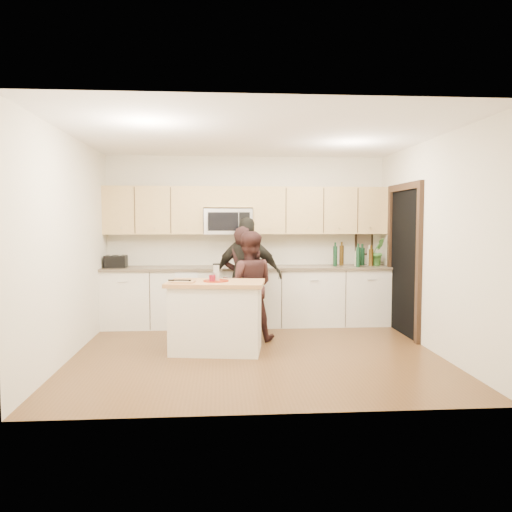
{
  "coord_description": "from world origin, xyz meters",
  "views": [
    {
      "loc": [
        -0.44,
        -6.15,
        1.66
      ],
      "look_at": [
        0.03,
        0.35,
        1.2
      ],
      "focal_mm": 35.0,
      "sensor_mm": 36.0,
      "label": 1
    }
  ],
  "objects": [
    {
      "name": "red_plate",
      "position": [
        -0.49,
        0.09,
        0.91
      ],
      "size": [
        0.32,
        0.32,
        0.02
      ],
      "primitive_type": "cylinder",
      "color": "maroon",
      "rests_on": "island"
    },
    {
      "name": "upper_cabinetry",
      "position": [
        0.03,
        1.83,
        1.84
      ],
      "size": [
        4.5,
        0.33,
        0.75
      ],
      "color": "tan",
      "rests_on": "ground"
    },
    {
      "name": "framed_picture",
      "position": [
        1.95,
        1.98,
        1.28
      ],
      "size": [
        0.3,
        0.03,
        0.38
      ],
      "color": "black",
      "rests_on": "ground"
    },
    {
      "name": "island",
      "position": [
        -0.49,
        0.1,
        0.45
      ],
      "size": [
        1.29,
        0.86,
        0.9
      ],
      "rotation": [
        0.0,
        0.0,
        -0.14
      ],
      "color": "silver",
      "rests_on": "ground"
    },
    {
      "name": "woman_right",
      "position": [
        -0.03,
        1.13,
        0.86
      ],
      "size": [
        1.07,
        0.64,
        1.71
      ],
      "primitive_type": "imported",
      "rotation": [
        0.0,
        0.0,
        2.9
      ],
      "color": "black",
      "rests_on": "ground"
    },
    {
      "name": "floor",
      "position": [
        0.0,
        0.0,
        0.0
      ],
      "size": [
        4.5,
        4.5,
        0.0
      ],
      "primitive_type": "plane",
      "color": "brown",
      "rests_on": "ground"
    },
    {
      "name": "knife",
      "position": [
        -0.91,
        -0.04,
        0.92
      ],
      "size": [
        0.18,
        0.05,
        0.01
      ],
      "primitive_type": "cube",
      "rotation": [
        0.0,
        0.0,
        -0.14
      ],
      "color": "silver",
      "rests_on": "cutting_board"
    },
    {
      "name": "doorway",
      "position": [
        2.23,
        0.9,
        1.16
      ],
      "size": [
        0.06,
        1.25,
        2.2
      ],
      "color": "black",
      "rests_on": "ground"
    },
    {
      "name": "woman_center",
      "position": [
        -0.05,
        0.71,
        0.76
      ],
      "size": [
        0.78,
        0.63,
        1.52
      ],
      "primitive_type": "imported",
      "rotation": [
        0.0,
        0.0,
        3.06
      ],
      "color": "black",
      "rests_on": "ground"
    },
    {
      "name": "back_cabinetry",
      "position": [
        0.0,
        1.69,
        0.47
      ],
      "size": [
        4.5,
        0.66,
        0.94
      ],
      "color": "silver",
      "rests_on": "ground"
    },
    {
      "name": "orchid",
      "position": [
        2.1,
        1.72,
        1.16
      ],
      "size": [
        0.29,
        0.26,
        0.45
      ],
      "primitive_type": "imported",
      "rotation": [
        0.0,
        0.0,
        0.29
      ],
      "color": "#3C7930",
      "rests_on": "back_cabinetry"
    },
    {
      "name": "room_shell",
      "position": [
        0.0,
        0.0,
        1.73
      ],
      "size": [
        4.52,
        4.02,
        2.71
      ],
      "color": "beige",
      "rests_on": "ground"
    },
    {
      "name": "tongs",
      "position": [
        -0.94,
        0.01,
        0.93
      ],
      "size": [
        0.29,
        0.07,
        0.02
      ],
      "primitive_type": "cube",
      "rotation": [
        0.0,
        0.0,
        -0.14
      ],
      "color": "black",
      "rests_on": "cutting_board"
    },
    {
      "name": "dish_towel",
      "position": [
        -0.95,
        1.5,
        0.8
      ],
      "size": [
        0.34,
        0.6,
        0.48
      ],
      "color": "white",
      "rests_on": "ground"
    },
    {
      "name": "bottle_cluster",
      "position": [
        1.75,
        1.7,
        1.11
      ],
      "size": [
        0.67,
        0.35,
        0.38
      ],
      "color": "black",
      "rests_on": "back_cabinetry"
    },
    {
      "name": "woman_left",
      "position": [
        -0.11,
        1.13,
        0.79
      ],
      "size": [
        0.67,
        0.54,
        1.59
      ],
      "primitive_type": "imported",
      "rotation": [
        0.0,
        0.0,
        2.82
      ],
      "color": "black",
      "rests_on": "ground"
    },
    {
      "name": "toaster",
      "position": [
        -2.05,
        1.67,
        1.03
      ],
      "size": [
        0.32,
        0.24,
        0.19
      ],
      "color": "black",
      "rests_on": "back_cabinetry"
    },
    {
      "name": "box_grater",
      "position": [
        -0.49,
        0.11,
        1.02
      ],
      "size": [
        0.09,
        0.06,
        0.21
      ],
      "color": "silver",
      "rests_on": "red_plate"
    },
    {
      "name": "cutting_board",
      "position": [
        -0.89,
        -0.02,
        0.91
      ],
      "size": [
        0.29,
        0.22,
        0.02
      ],
      "primitive_type": "cube",
      "rotation": [
        0.0,
        0.0,
        -0.14
      ],
      "color": "#AE7948",
      "rests_on": "island"
    },
    {
      "name": "microwave",
      "position": [
        -0.31,
        1.8,
        1.65
      ],
      "size": [
        0.76,
        0.41,
        0.4
      ],
      "color": "silver",
      "rests_on": "ground"
    },
    {
      "name": "drink_glass",
      "position": [
        -0.54,
        -0.01,
        0.95
      ],
      "size": [
        0.08,
        0.08,
        0.09
      ],
      "primitive_type": "cylinder",
      "color": "maroon",
      "rests_on": "island"
    }
  ]
}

